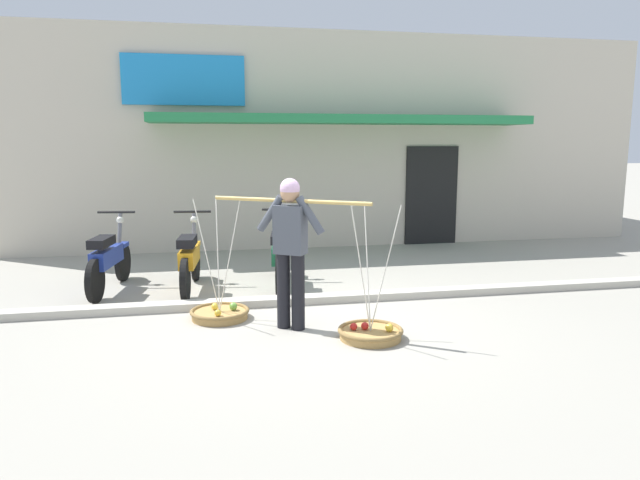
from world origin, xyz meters
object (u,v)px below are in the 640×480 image
at_px(fruit_basket_right_side, 370,332).
at_px(fruit_vendor, 290,243).
at_px(motorcycle_second_in_row, 190,259).
at_px(motorcycle_third_in_row, 279,255).
at_px(motorcycle_nearest_shop, 108,260).
at_px(fruit_basket_left_side, 220,313).

bearing_deg(fruit_basket_right_side, fruit_vendor, 146.11).
bearing_deg(fruit_basket_right_side, motorcycle_second_in_row, 127.44).
bearing_deg(motorcycle_third_in_row, motorcycle_nearest_shop, 176.77).
distance_m(fruit_vendor, motorcycle_nearest_shop, 3.16).
distance_m(fruit_vendor, motorcycle_third_in_row, 2.09).
distance_m(motorcycle_second_in_row, motorcycle_third_in_row, 1.28).
relative_size(fruit_basket_left_side, motorcycle_third_in_row, 0.80).
bearing_deg(motorcycle_second_in_row, motorcycle_nearest_shop, 171.08).
xyz_separation_m(fruit_vendor, fruit_basket_left_side, (-0.78, 0.52, -0.91)).
relative_size(fruit_vendor, fruit_basket_left_side, 1.17).
distance_m(fruit_basket_left_side, motorcycle_nearest_shop, 2.23).
xyz_separation_m(fruit_vendor, motorcycle_second_in_row, (-1.14, 1.98, -0.53)).
distance_m(fruit_basket_right_side, motorcycle_nearest_shop, 4.07).
xyz_separation_m(fruit_basket_left_side, motorcycle_nearest_shop, (-1.48, 1.63, 0.38)).
xyz_separation_m(motorcycle_nearest_shop, motorcycle_third_in_row, (2.40, -0.14, 0.00)).
height_order(fruit_vendor, motorcycle_nearest_shop, fruit_vendor).
bearing_deg(motorcycle_third_in_row, fruit_basket_left_side, -121.55).
bearing_deg(motorcycle_nearest_shop, fruit_basket_left_side, -47.81).
bearing_deg(fruit_vendor, motorcycle_third_in_row, 86.05).
distance_m(fruit_vendor, motorcycle_second_in_row, 2.34).
bearing_deg(fruit_basket_left_side, motorcycle_second_in_row, 103.80).
bearing_deg(motorcycle_nearest_shop, motorcycle_third_in_row, -3.23).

